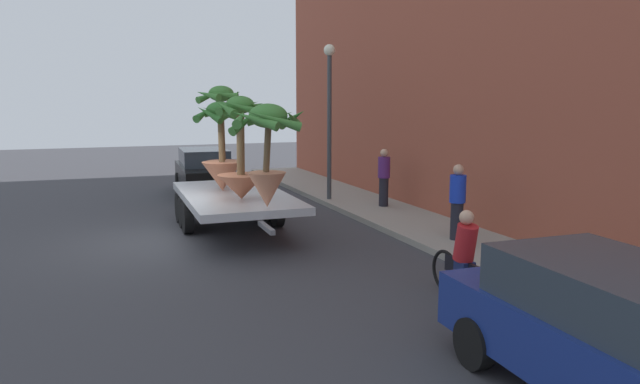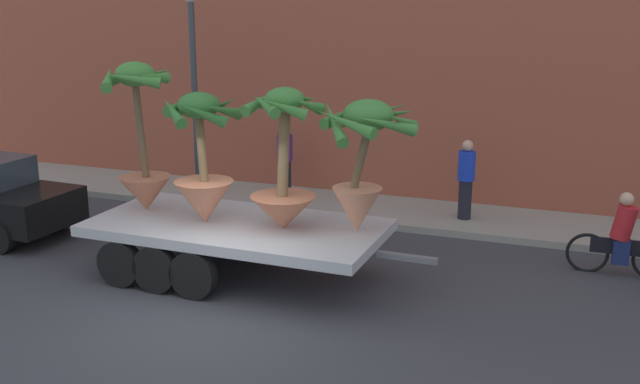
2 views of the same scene
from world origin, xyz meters
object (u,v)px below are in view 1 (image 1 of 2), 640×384
(potted_palm_front, at_px, (241,159))
(pedestrian_far_left, at_px, (384,176))
(potted_palm_middle, at_px, (267,150))
(flatbed_trailer, at_px, (233,200))
(potted_palm_rear, at_px, (223,140))
(parked_car, at_px, (623,338))
(trailing_car, at_px, (205,171))
(cyclist, at_px, (465,261))
(pedestrian_near_gate, at_px, (457,201))
(street_lamp, at_px, (329,102))
(potted_palm_extra, at_px, (222,153))

(potted_palm_front, distance_m, pedestrian_far_left, 5.27)
(potted_palm_middle, xyz_separation_m, potted_palm_front, (-1.28, -0.27, -0.30))
(potted_palm_front, bearing_deg, flatbed_trailer, 177.90)
(potted_palm_rear, relative_size, potted_palm_middle, 1.21)
(parked_car, bearing_deg, trailing_car, -174.59)
(parked_car, height_order, trailing_car, same)
(cyclist, height_order, trailing_car, trailing_car)
(parked_car, xyz_separation_m, pedestrian_near_gate, (-6.58, 2.49, 0.22))
(pedestrian_near_gate, bearing_deg, street_lamp, -174.07)
(potted_palm_middle, distance_m, potted_palm_extra, 2.76)
(pedestrian_far_left, bearing_deg, potted_palm_front, -67.07)
(street_lamp, bearing_deg, pedestrian_far_left, 30.57)
(trailing_car, distance_m, street_lamp, 5.31)
(street_lamp, bearing_deg, potted_palm_extra, -58.88)
(flatbed_trailer, distance_m, street_lamp, 5.18)
(street_lamp, bearing_deg, cyclist, -8.22)
(flatbed_trailer, distance_m, potted_palm_extra, 1.23)
(potted_palm_rear, height_order, potted_palm_front, potted_palm_rear)
(pedestrian_far_left, bearing_deg, potted_palm_middle, -53.76)
(potted_palm_middle, bearing_deg, pedestrian_far_left, 126.24)
(potted_palm_extra, xyz_separation_m, trailing_car, (-5.67, 0.53, -1.12))
(cyclist, distance_m, pedestrian_far_left, 7.78)
(flatbed_trailer, height_order, street_lamp, street_lamp)
(potted_palm_extra, bearing_deg, pedestrian_far_left, 96.90)
(flatbed_trailer, height_order, potted_palm_front, potted_palm_front)
(potted_palm_extra, height_order, parked_car, potted_palm_extra)
(trailing_car, relative_size, pedestrian_near_gate, 2.54)
(pedestrian_near_gate, bearing_deg, parked_car, -20.75)
(potted_palm_front, height_order, trailing_car, potted_palm_front)
(potted_palm_middle, relative_size, cyclist, 1.21)
(potted_palm_rear, height_order, potted_palm_extra, potted_palm_rear)
(flatbed_trailer, bearing_deg, potted_palm_front, -2.10)
(pedestrian_near_gate, height_order, pedestrian_far_left, same)
(potted_palm_front, height_order, pedestrian_far_left, potted_palm_front)
(potted_palm_front, relative_size, street_lamp, 0.49)
(potted_palm_front, xyz_separation_m, cyclist, (5.38, 2.42, -1.25))
(potted_palm_extra, relative_size, street_lamp, 0.47)
(trailing_car, xyz_separation_m, street_lamp, (3.32, 3.37, 2.40))
(potted_palm_middle, distance_m, pedestrian_far_left, 5.72)
(potted_palm_middle, bearing_deg, parked_car, 11.99)
(flatbed_trailer, relative_size, pedestrian_near_gate, 3.57)
(potted_palm_middle, xyz_separation_m, trailing_car, (-8.38, 0.10, -1.40))
(potted_palm_rear, xyz_separation_m, potted_palm_middle, (4.12, 0.11, 0.05))
(potted_palm_rear, height_order, parked_car, potted_palm_rear)
(potted_palm_middle, bearing_deg, potted_palm_extra, -171.07)
(potted_palm_front, bearing_deg, potted_palm_middle, 11.97)
(trailing_car, bearing_deg, parked_car, 5.41)
(potted_palm_rear, distance_m, pedestrian_far_left, 4.83)
(flatbed_trailer, xyz_separation_m, trailing_car, (-5.95, 0.33, 0.07))
(potted_palm_front, relative_size, pedestrian_far_left, 1.40)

